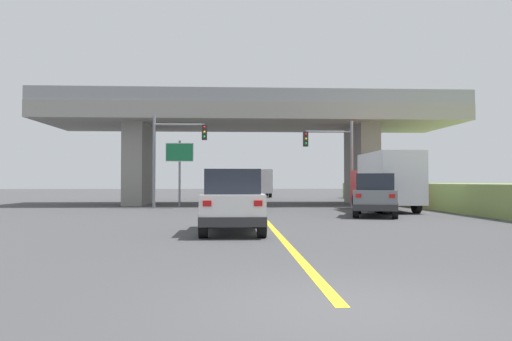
{
  "coord_description": "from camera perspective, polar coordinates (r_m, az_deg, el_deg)",
  "views": [
    {
      "loc": [
        -1.44,
        -6.22,
        1.63
      ],
      "look_at": [
        -0.24,
        17.72,
        2.2
      ],
      "focal_mm": 33.96,
      "sensor_mm": 36.0,
      "label": 1
    }
  ],
  "objects": [
    {
      "name": "lane_divider_stripe",
      "position": [
        19.57,
        1.37,
        -6.13
      ],
      "size": [
        0.2,
        26.46,
        0.01
      ],
      "primitive_type": "cube",
      "color": "yellow",
      "rests_on": "ground"
    },
    {
      "name": "suv_lead",
      "position": [
        15.62,
        -2.78,
        -3.63
      ],
      "size": [
        1.97,
        4.27,
        2.02
      ],
      "color": "silver",
      "rests_on": "ground"
    },
    {
      "name": "overpass_bridge",
      "position": [
        35.87,
        -0.55,
        5.0
      ],
      "size": [
        29.53,
        8.66,
        7.8
      ],
      "color": "gray",
      "rests_on": "ground"
    },
    {
      "name": "ground",
      "position": [
        35.69,
        -0.55,
        -3.98
      ],
      "size": [
        160.0,
        160.0,
        0.0
      ],
      "primitive_type": "plane",
      "color": "#424244"
    },
    {
      "name": "sedan_oncoming",
      "position": [
        46.99,
        -2.43,
        -2.12
      ],
      "size": [
        1.93,
        4.71,
        2.02
      ],
      "color": "maroon",
      "rests_on": "ground"
    },
    {
      "name": "highway_sign",
      "position": [
        32.36,
        -8.99,
        1.5
      ],
      "size": [
        1.84,
        0.17,
        4.37
      ],
      "color": "slate",
      "rests_on": "ground"
    },
    {
      "name": "semi_truck_distant",
      "position": [
        53.45,
        0.44,
        -1.42
      ],
      "size": [
        2.33,
        7.43,
        2.96
      ],
      "color": "navy",
      "rests_on": "ground"
    },
    {
      "name": "traffic_signal_farside",
      "position": [
        30.71,
        -9.87,
        2.59
      ],
      "size": [
        3.38,
        0.36,
        5.75
      ],
      "color": "slate",
      "rests_on": "ground"
    },
    {
      "name": "suv_crossing",
      "position": [
        23.71,
        13.88,
        -2.82
      ],
      "size": [
        3.08,
        4.63,
        2.02
      ],
      "rotation": [
        0.0,
        0.0,
        -0.3
      ],
      "color": "slate",
      "rests_on": "ground"
    },
    {
      "name": "box_truck",
      "position": [
        28.13,
        15.05,
        -1.21
      ],
      "size": [
        2.33,
        6.85,
        3.24
      ],
      "color": "red",
      "rests_on": "ground"
    },
    {
      "name": "traffic_signal_nearside",
      "position": [
        31.56,
        9.31,
        2.12
      ],
      "size": [
        3.25,
        0.36,
        5.58
      ],
      "color": "slate",
      "rests_on": "ground"
    }
  ]
}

